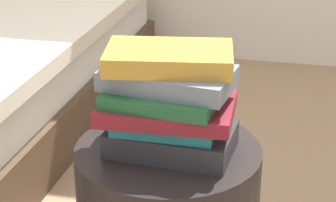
{
  "coord_description": "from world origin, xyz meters",
  "views": [
    {
      "loc": [
        0.29,
        -1.25,
        1.16
      ],
      "look_at": [
        0.0,
        0.0,
        0.59
      ],
      "focal_mm": 66.83,
      "sensor_mm": 36.0,
      "label": 1
    }
  ],
  "objects_px": {
    "book_teal": "(169,121)",
    "book_ochre": "(169,58)",
    "book_maroon": "(165,108)",
    "book_forest": "(165,94)",
    "book_charcoal": "(171,139)",
    "book_slate": "(167,78)"
  },
  "relations": [
    {
      "from": "book_teal",
      "to": "book_ochre",
      "type": "relative_size",
      "value": 0.82
    },
    {
      "from": "book_maroon",
      "to": "book_forest",
      "type": "xyz_separation_m",
      "value": [
        -0.0,
        0.0,
        0.03
      ]
    },
    {
      "from": "book_teal",
      "to": "book_maroon",
      "type": "xyz_separation_m",
      "value": [
        -0.01,
        -0.0,
        0.03
      ]
    },
    {
      "from": "book_charcoal",
      "to": "book_ochre",
      "type": "xyz_separation_m",
      "value": [
        -0.01,
        0.02,
        0.19
      ]
    },
    {
      "from": "book_slate",
      "to": "book_ochre",
      "type": "bearing_deg",
      "value": 94.85
    },
    {
      "from": "book_charcoal",
      "to": "book_forest",
      "type": "height_order",
      "value": "book_forest"
    },
    {
      "from": "book_slate",
      "to": "book_ochre",
      "type": "height_order",
      "value": "book_ochre"
    },
    {
      "from": "book_charcoal",
      "to": "book_slate",
      "type": "relative_size",
      "value": 0.99
    },
    {
      "from": "book_maroon",
      "to": "book_teal",
      "type": "bearing_deg",
      "value": -0.76
    },
    {
      "from": "book_maroon",
      "to": "book_ochre",
      "type": "bearing_deg",
      "value": 74.29
    },
    {
      "from": "book_charcoal",
      "to": "book_slate",
      "type": "xyz_separation_m",
      "value": [
        -0.01,
        0.0,
        0.15
      ]
    },
    {
      "from": "book_slate",
      "to": "book_teal",
      "type": "bearing_deg",
      "value": -42.73
    },
    {
      "from": "book_maroon",
      "to": "book_slate",
      "type": "bearing_deg",
      "value": 51.8
    },
    {
      "from": "book_teal",
      "to": "book_slate",
      "type": "height_order",
      "value": "book_slate"
    },
    {
      "from": "book_charcoal",
      "to": "book_maroon",
      "type": "xyz_separation_m",
      "value": [
        -0.01,
        -0.0,
        0.08
      ]
    },
    {
      "from": "book_forest",
      "to": "book_slate",
      "type": "bearing_deg",
      "value": 34.54
    },
    {
      "from": "book_forest",
      "to": "book_ochre",
      "type": "distance_m",
      "value": 0.08
    },
    {
      "from": "book_teal",
      "to": "book_ochre",
      "type": "bearing_deg",
      "value": 101.65
    },
    {
      "from": "book_charcoal",
      "to": "book_ochre",
      "type": "bearing_deg",
      "value": 124.08
    },
    {
      "from": "book_forest",
      "to": "book_slate",
      "type": "distance_m",
      "value": 0.04
    },
    {
      "from": "book_slate",
      "to": "book_forest",
      "type": "bearing_deg",
      "value": -142.87
    },
    {
      "from": "book_maroon",
      "to": "book_charcoal",
      "type": "bearing_deg",
      "value": 4.83
    }
  ]
}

